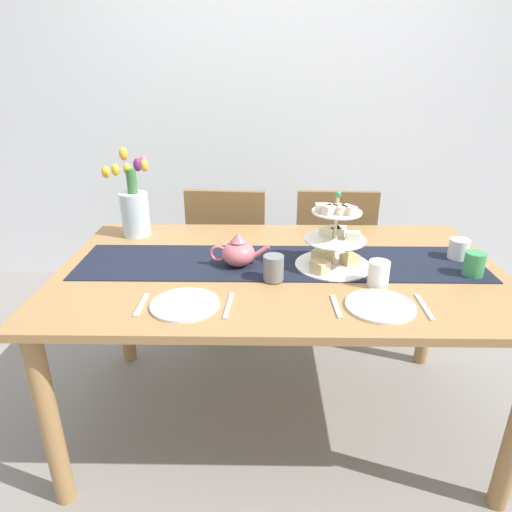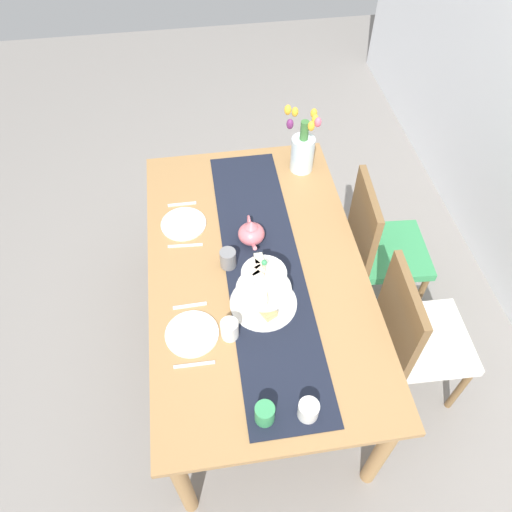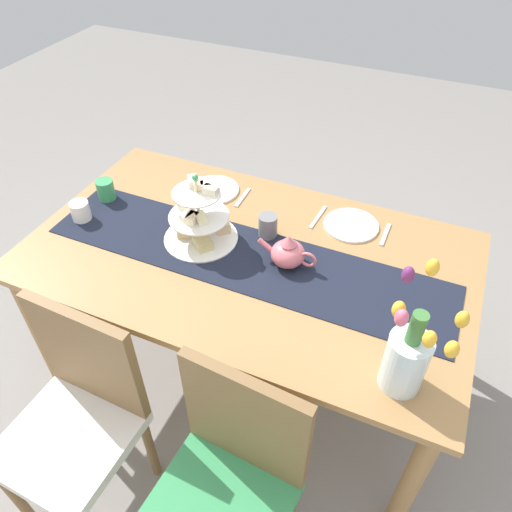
% 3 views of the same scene
% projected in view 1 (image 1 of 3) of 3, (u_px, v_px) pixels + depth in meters
% --- Properties ---
extents(ground_plane, '(8.00, 8.00, 0.00)m').
position_uv_depth(ground_plane, '(277.00, 416.00, 2.07)').
color(ground_plane, gray).
extents(room_wall_rear, '(6.00, 0.08, 2.60)m').
position_uv_depth(room_wall_rear, '(274.00, 99.00, 3.05)').
color(room_wall_rear, silver).
rests_on(room_wall_rear, ground_plane).
extents(dining_table, '(1.75, 1.02, 0.76)m').
position_uv_depth(dining_table, '(280.00, 288.00, 1.81)').
color(dining_table, '#A37747').
rests_on(dining_table, ground_plane).
extents(chair_left, '(0.45, 0.45, 0.91)m').
position_uv_depth(chair_left, '(229.00, 255.00, 2.56)').
color(chair_left, brown).
rests_on(chair_left, ground_plane).
extents(chair_right, '(0.44, 0.44, 0.91)m').
position_uv_depth(chair_right, '(331.00, 255.00, 2.55)').
color(chair_right, brown).
rests_on(chair_right, ground_plane).
extents(table_runner, '(1.62, 0.36, 0.00)m').
position_uv_depth(table_runner, '(280.00, 262.00, 1.81)').
color(table_runner, black).
rests_on(table_runner, dining_table).
extents(tiered_cake_stand, '(0.30, 0.30, 0.30)m').
position_uv_depth(tiered_cake_stand, '(334.00, 243.00, 1.73)').
color(tiered_cake_stand, beige).
rests_on(tiered_cake_stand, table_runner).
extents(teapot, '(0.24, 0.13, 0.14)m').
position_uv_depth(teapot, '(238.00, 252.00, 1.76)').
color(teapot, '#D66B75').
rests_on(teapot, table_runner).
extents(tulip_vase, '(0.20, 0.20, 0.42)m').
position_uv_depth(tulip_vase, '(134.00, 207.00, 2.06)').
color(tulip_vase, silver).
rests_on(tulip_vase, dining_table).
extents(cream_jug, '(0.08, 0.08, 0.08)m').
position_uv_depth(cream_jug, '(459.00, 249.00, 1.83)').
color(cream_jug, white).
rests_on(cream_jug, dining_table).
extents(dinner_plate_left, '(0.23, 0.23, 0.01)m').
position_uv_depth(dinner_plate_left, '(185.00, 304.00, 1.48)').
color(dinner_plate_left, white).
rests_on(dinner_plate_left, dining_table).
extents(fork_left, '(0.02, 0.15, 0.01)m').
position_uv_depth(fork_left, '(141.00, 305.00, 1.48)').
color(fork_left, silver).
rests_on(fork_left, dining_table).
extents(knife_left, '(0.03, 0.17, 0.01)m').
position_uv_depth(knife_left, '(229.00, 305.00, 1.48)').
color(knife_left, silver).
rests_on(knife_left, dining_table).
extents(dinner_plate_right, '(0.23, 0.23, 0.01)m').
position_uv_depth(dinner_plate_right, '(380.00, 306.00, 1.47)').
color(dinner_plate_right, white).
rests_on(dinner_plate_right, dining_table).
extents(fork_right, '(0.02, 0.15, 0.01)m').
position_uv_depth(fork_right, '(336.00, 306.00, 1.47)').
color(fork_right, silver).
rests_on(fork_right, dining_table).
extents(knife_right, '(0.02, 0.17, 0.01)m').
position_uv_depth(knife_right, '(424.00, 307.00, 1.47)').
color(knife_right, silver).
rests_on(knife_right, dining_table).
extents(mug_grey, '(0.08, 0.08, 0.09)m').
position_uv_depth(mug_grey, '(273.00, 268.00, 1.64)').
color(mug_grey, slate).
rests_on(mug_grey, table_runner).
extents(mug_white_text, '(0.08, 0.08, 0.09)m').
position_uv_depth(mug_white_text, '(379.00, 274.00, 1.60)').
color(mug_white_text, white).
rests_on(mug_white_text, dining_table).
extents(mug_orange, '(0.08, 0.08, 0.09)m').
position_uv_depth(mug_orange, '(474.00, 264.00, 1.68)').
color(mug_orange, '#389356').
rests_on(mug_orange, dining_table).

